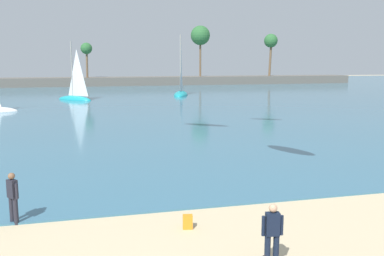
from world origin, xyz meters
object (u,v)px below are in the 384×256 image
person_at_waterline (13,197)px  sailboat_mid_bay (75,94)px  person_rigging_by_gear (272,234)px  sailboat_toward_headland (181,90)px  backpack_near_kite (188,222)px

person_at_waterline → sailboat_mid_bay: (0.77, 43.20, -0.10)m
person_rigging_by_gear → sailboat_toward_headland: size_ratio=0.18×
person_rigging_by_gear → sailboat_toward_headland: 52.62m
backpack_near_kite → person_rigging_by_gear: bearing=-63.6°
sailboat_toward_headland → person_rigging_by_gear: bearing=-100.0°
person_at_waterline → sailboat_toward_headland: 49.78m
backpack_near_kite → sailboat_toward_headland: (10.57, 48.90, 0.70)m
backpack_near_kite → person_at_waterline: bearing=162.0°
person_rigging_by_gear → sailboat_mid_bay: (-5.94, 47.83, -0.10)m
sailboat_mid_bay → sailboat_toward_headland: 15.58m
person_rigging_by_gear → person_at_waterline: bearing=145.4°
sailboat_toward_headland → sailboat_mid_bay: bearing=-165.1°
person_at_waterline → backpack_near_kite: person_at_waterline is taller
person_at_waterline → sailboat_mid_bay: bearing=89.0°
person_at_waterline → sailboat_toward_headland: sailboat_toward_headland is taller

